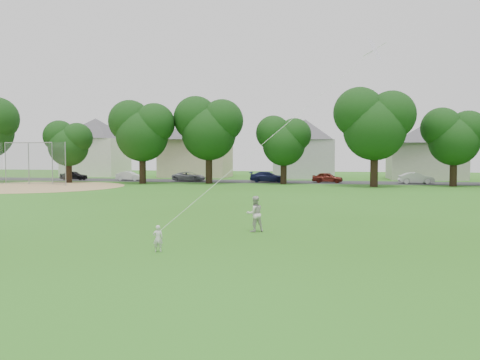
% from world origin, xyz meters
% --- Properties ---
extents(ground, '(160.00, 160.00, 0.00)m').
position_xyz_m(ground, '(0.00, 0.00, 0.00)').
color(ground, '#2B5D15').
rests_on(ground, ground).
extents(street, '(90.00, 7.00, 0.01)m').
position_xyz_m(street, '(0.00, 42.00, 0.01)').
color(street, '#2D2D30').
rests_on(street, ground).
extents(dirt_infield, '(18.00, 18.00, 0.02)m').
position_xyz_m(dirt_infield, '(-26.00, 28.00, 0.01)').
color(dirt_infield, '#9E7F51').
rests_on(dirt_infield, ground).
extents(toddler, '(0.37, 0.29, 0.90)m').
position_xyz_m(toddler, '(-1.84, -0.02, 0.45)').
color(toddler, silver).
rests_on(toddler, ground).
extents(older_boy, '(0.92, 0.86, 1.50)m').
position_xyz_m(older_boy, '(0.62, 4.65, 0.75)').
color(older_boy, beige).
rests_on(older_boy, ground).
extents(kite, '(4.07, 3.76, 11.99)m').
position_xyz_m(kite, '(1.82, 3.16, 4.16)').
color(kite, white).
rests_on(kite, ground).
extents(baseball_backstop, '(10.51, 2.58, 4.61)m').
position_xyz_m(baseball_backstop, '(-29.07, 31.07, 2.30)').
color(baseball_backstop, gray).
rests_on(baseball_backstop, ground).
extents(tree_row, '(81.96, 9.90, 10.77)m').
position_xyz_m(tree_row, '(0.62, 36.11, 6.35)').
color(tree_row, black).
rests_on(tree_row, ground).
extents(parked_cars, '(46.08, 2.44, 1.26)m').
position_xyz_m(parked_cars, '(-7.85, 41.00, 0.61)').
color(parked_cars, black).
rests_on(parked_cars, ground).
extents(house_row, '(77.11, 14.01, 10.47)m').
position_xyz_m(house_row, '(0.89, 52.00, 5.06)').
color(house_row, white).
rests_on(house_row, ground).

